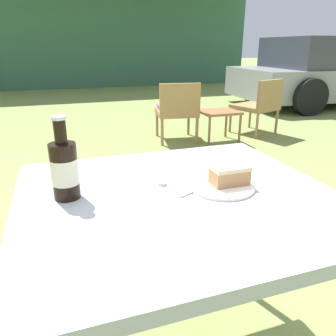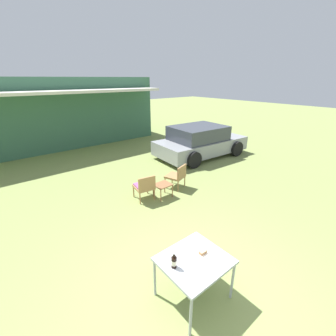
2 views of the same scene
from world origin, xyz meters
The scene contains 11 objects.
ground_plane centered at (0.00, 0.00, 0.00)m, with size 60.00×60.00×0.00m, color olive.
cabin_building centered at (0.36, 10.99, 1.66)m, with size 10.73×4.68×3.29m.
parked_car centered at (5.20, 4.78, 0.65)m, with size 4.16×2.32×1.34m.
wicker_chair_cushioned centered at (1.12, 3.05, 0.43)m, with size 0.58×0.60×0.76m.
wicker_chair_plain centered at (2.33, 3.03, 0.43)m, with size 0.64×0.66×0.76m.
garden_side_table centered at (1.61, 2.84, 0.35)m, with size 0.47×0.41×0.41m.
patio_table centered at (0.00, 0.00, 0.68)m, with size 0.97×0.87×0.75m.
cake_on_plate centered at (0.16, 0.00, 0.77)m, with size 0.21×0.21×0.07m.
cola_bottle_near centered at (-0.33, 0.08, 0.84)m, with size 0.08×0.08×0.25m.
fork centered at (0.08, 0.01, 0.75)m, with size 0.17×0.09×0.01m.
loose_bottle_cap centered at (-0.03, 0.08, 0.75)m, with size 0.03×0.03×0.01m.
Camera 2 is at (-1.92, -1.74, 3.23)m, focal length 24.00 mm.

